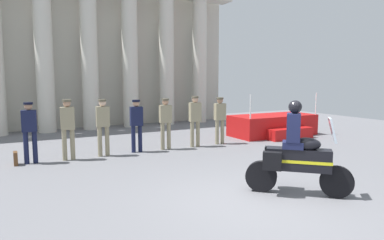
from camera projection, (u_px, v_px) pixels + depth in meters
name	position (u px, v px, depth m)	size (l,w,h in m)	color
ground_plane	(262.00, 202.00, 6.65)	(28.20, 28.20, 0.00)	slate
colonnade_backdrop	(87.00, 47.00, 16.00)	(14.62, 1.58, 7.12)	beige
reviewing_stand	(274.00, 126.00, 14.24)	(3.50, 2.04, 1.73)	#B71414
officer_in_row_0	(29.00, 128.00, 9.50)	(0.40, 0.26, 1.68)	#141938
officer_in_row_1	(68.00, 125.00, 9.90)	(0.40, 0.26, 1.73)	gray
officer_in_row_2	(103.00, 123.00, 10.42)	(0.40, 0.26, 1.70)	gray
officer_in_row_3	(136.00, 121.00, 10.98)	(0.40, 0.26, 1.65)	#141938
officer_in_row_4	(166.00, 119.00, 11.39)	(0.40, 0.26, 1.67)	gray
officer_in_row_5	(195.00, 117.00, 11.83)	(0.40, 0.26, 1.72)	gray
officer_in_row_6	(220.00, 117.00, 12.35)	(0.40, 0.26, 1.65)	gray
motorcycle_with_rider	(295.00, 156.00, 6.99)	(1.59, 1.53, 1.90)	black
briefcase_on_ground	(16.00, 158.00, 9.43)	(0.10, 0.32, 0.36)	brown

